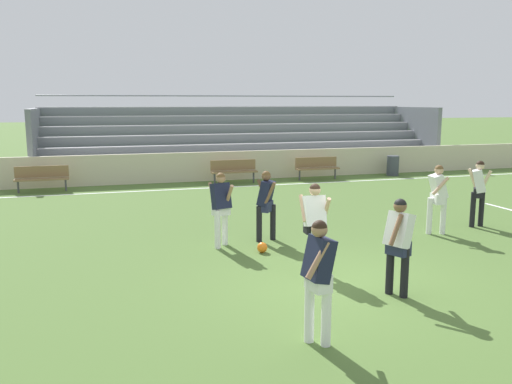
{
  "coord_description": "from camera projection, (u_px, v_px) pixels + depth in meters",
  "views": [
    {
      "loc": [
        -3.98,
        -8.14,
        3.15
      ],
      "look_at": [
        -0.21,
        4.44,
        0.91
      ],
      "focal_mm": 37.45,
      "sensor_mm": 36.0,
      "label": 1
    }
  ],
  "objects": [
    {
      "name": "ground_plane",
      "position": [
        340.0,
        283.0,
        9.35
      ],
      "size": [
        160.0,
        160.0,
        0.0
      ],
      "primitive_type": "plane",
      "color": "#4C6B30"
    },
    {
      "name": "field_line_sideline",
      "position": [
        211.0,
        188.0,
        19.62
      ],
      "size": [
        44.0,
        0.12,
        0.01
      ],
      "primitive_type": "cube",
      "color": "white",
      "rests_on": "ground"
    },
    {
      "name": "sideline_wall",
      "position": [
        202.0,
        167.0,
        21.21
      ],
      "size": [
        48.0,
        0.16,
        1.16
      ],
      "primitive_type": "cube",
      "color": "beige",
      "rests_on": "ground"
    },
    {
      "name": "bleacher_stand",
      "position": [
        244.0,
        137.0,
        24.73
      ],
      "size": [
        18.22,
        4.43,
        3.43
      ],
      "color": "#B2B2B7",
      "rests_on": "ground"
    },
    {
      "name": "bench_far_right",
      "position": [
        42.0,
        176.0,
        18.71
      ],
      "size": [
        1.8,
        0.4,
        0.9
      ],
      "color": "olive",
      "rests_on": "ground"
    },
    {
      "name": "bench_far_left",
      "position": [
        234.0,
        169.0,
        20.68
      ],
      "size": [
        1.8,
        0.4,
        0.9
      ],
      "color": "olive",
      "rests_on": "ground"
    },
    {
      "name": "bench_near_bin",
      "position": [
        317.0,
        166.0,
        21.67
      ],
      "size": [
        1.8,
        0.4,
        0.9
      ],
      "color": "olive",
      "rests_on": "ground"
    },
    {
      "name": "trash_bin",
      "position": [
        393.0,
        166.0,
        22.86
      ],
      "size": [
        0.51,
        0.51,
        0.84
      ],
      "primitive_type": "cylinder",
      "color": "#3D424C",
      "rests_on": "ground"
    },
    {
      "name": "player_dark_dropping_back",
      "position": [
        266.0,
        200.0,
        12.04
      ],
      "size": [
        0.5,
        0.67,
        1.61
      ],
      "color": "black",
      "rests_on": "ground"
    },
    {
      "name": "player_dark_overlapping",
      "position": [
        221.0,
        203.0,
        11.55
      ],
      "size": [
        0.46,
        0.64,
        1.63
      ],
      "color": "white",
      "rests_on": "ground"
    },
    {
      "name": "player_white_challenging",
      "position": [
        438.0,
        193.0,
        12.66
      ],
      "size": [
        0.56,
        0.53,
        1.67
      ],
      "color": "white",
      "rests_on": "ground"
    },
    {
      "name": "player_white_wide_right",
      "position": [
        314.0,
        220.0,
        9.81
      ],
      "size": [
        0.48,
        0.55,
        1.67
      ],
      "color": "white",
      "rests_on": "ground"
    },
    {
      "name": "player_white_wide_left",
      "position": [
        479.0,
        188.0,
        13.4
      ],
      "size": [
        0.5,
        0.6,
        1.68
      ],
      "color": "black",
      "rests_on": "ground"
    },
    {
      "name": "player_white_deep_cover",
      "position": [
        399.0,
        239.0,
        8.6
      ],
      "size": [
        0.6,
        0.49,
        1.62
      ],
      "color": "black",
      "rests_on": "ground"
    },
    {
      "name": "player_dark_on_ball",
      "position": [
        319.0,
        271.0,
        6.86
      ],
      "size": [
        0.53,
        0.46,
        1.66
      ],
      "color": "white",
      "rests_on": "ground"
    },
    {
      "name": "soccer_ball",
      "position": [
        262.0,
        247.0,
        11.22
      ],
      "size": [
        0.22,
        0.22,
        0.22
      ],
      "primitive_type": "sphere",
      "color": "orange",
      "rests_on": "ground"
    }
  ]
}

